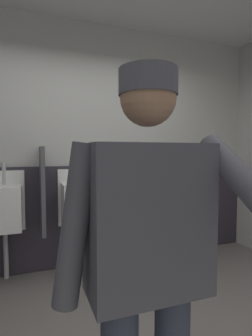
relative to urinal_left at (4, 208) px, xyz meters
name	(u,v)px	position (x,y,z in m)	size (l,w,h in m)	color
wall_back	(88,146)	(0.93, 0.22, 0.64)	(5.00, 0.12, 2.84)	#B2B2AD
wainscot_band_back	(90,215)	(0.93, 0.14, -0.19)	(4.40, 0.03, 1.18)	#2D2833
urinal_left	(4,208)	(0.00, 0.00, 0.00)	(0.40, 0.34, 1.24)	white
urinal_middle	(78,203)	(0.75, 0.00, 0.00)	(0.40, 0.34, 1.24)	white
urinal_right	(139,199)	(1.50, 0.00, 0.00)	(0.40, 0.34, 1.24)	white
privacy_divider_panel	(42,190)	(0.37, -0.07, 0.17)	(0.04, 0.40, 0.90)	#4C4C51
person	(148,256)	(0.65, -2.07, 0.18)	(0.66, 0.60, 1.64)	#2D3342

